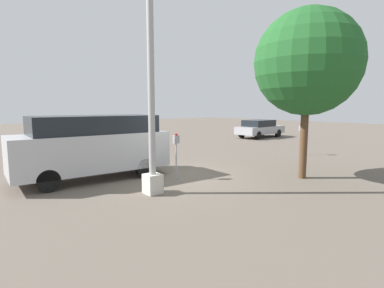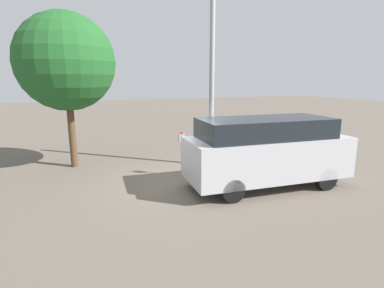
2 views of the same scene
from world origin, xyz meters
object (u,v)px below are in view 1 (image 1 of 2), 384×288
Objects in this scene: lamp_post at (151,103)px; parked_van at (93,145)px; parking_meter_far at (301,132)px; car_distant at (260,128)px; parking_meter_near at (176,145)px; street_tree at (307,63)px.

lamp_post reaches higher than parked_van.
parked_van is (0.60, -2.72, -1.36)m from lamp_post.
car_distant is at bearing -128.06° from parking_meter_far.
parking_meter_far is at bearing -178.31° from parking_meter_near.
lamp_post is at bearing -19.26° from street_tree.
parked_van is (9.83, -1.76, -0.00)m from parking_meter_far.
lamp_post is 1.22× the size of street_tree.
parking_meter_near is at bearing -155.53° from car_distant.
car_distant is (-14.59, -7.53, -1.77)m from lamp_post.
parking_meter_far is at bearing -174.10° from lamp_post.
lamp_post is at bearing 7.01° from parking_meter_far.
parking_meter_near is 0.23× the size of lamp_post.
parked_van is at bearing -40.43° from parking_meter_near.
car_distant is at bearing -151.97° from parking_meter_near.
parking_meter_near is 2.78m from parked_van.
parked_van reaches higher than parking_meter_far.
parked_van is 7.52m from street_tree.
parking_meter_far is at bearing -148.65° from street_tree.
parking_meter_near is 0.99× the size of parking_meter_far.
street_tree is (-4.87, 1.70, 1.31)m from lamp_post.
parked_van is at bearing -9.05° from parking_meter_far.
parked_van reaches higher than car_distant.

